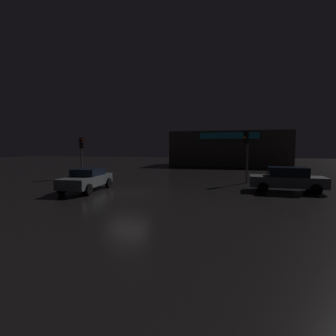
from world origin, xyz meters
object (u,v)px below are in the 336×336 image
at_px(store_building, 229,149).
at_px(traffic_signal_main, 81,149).
at_px(traffic_signal_opposite, 246,147).
at_px(car_far, 87,179).
at_px(car_near, 287,179).

bearing_deg(store_building, traffic_signal_main, -122.27).
height_order(traffic_signal_opposite, car_far, traffic_signal_opposite).
height_order(traffic_signal_opposite, car_near, traffic_signal_opposite).
bearing_deg(traffic_signal_main, store_building, 57.73).
bearing_deg(traffic_signal_opposite, store_building, 93.94).
distance_m(store_building, traffic_signal_main, 24.81).
xyz_separation_m(car_near, car_far, (-12.61, -2.71, -0.05)).
bearing_deg(traffic_signal_opposite, car_far, -148.96).
relative_size(traffic_signal_main, car_near, 0.83).
relative_size(traffic_signal_opposite, car_near, 0.91).
distance_m(store_building, traffic_signal_opposite, 21.07).
bearing_deg(traffic_signal_main, car_near, -11.76).
bearing_deg(car_near, store_building, 98.70).
height_order(traffic_signal_main, traffic_signal_opposite, traffic_signal_opposite).
relative_size(car_near, car_far, 0.99).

